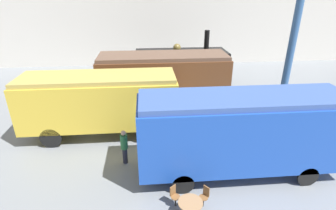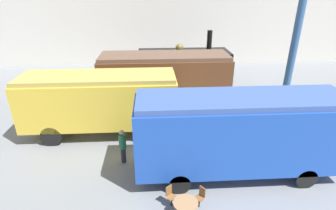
% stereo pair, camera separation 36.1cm
% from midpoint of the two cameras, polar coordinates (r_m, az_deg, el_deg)
% --- Properties ---
extents(ground_plane, '(80.00, 80.00, 0.00)m').
position_cam_midpoint_polar(ground_plane, '(14.90, -1.94, -7.26)').
color(ground_plane, gray).
extents(backdrop_wall, '(44.00, 0.15, 9.00)m').
position_cam_midpoint_polar(backdrop_wall, '(28.71, -4.00, 17.56)').
color(backdrop_wall, silver).
rests_on(backdrop_wall, ground_plane).
extents(steam_locomotive, '(7.55, 2.84, 4.64)m').
position_cam_midpoint_polar(steam_locomotive, '(22.43, 2.44, 8.71)').
color(steam_locomotive, black).
rests_on(steam_locomotive, ground_plane).
extents(passenger_coach_wooden, '(8.73, 2.88, 3.73)m').
position_cam_midpoint_polar(passenger_coach_wooden, '(18.10, -1.61, 6.53)').
color(passenger_coach_wooden, brown).
rests_on(passenger_coach_wooden, ground_plane).
extents(passenger_coach_vintage, '(8.40, 2.66, 3.53)m').
position_cam_midpoint_polar(passenger_coach_vintage, '(14.98, -15.24, 1.05)').
color(passenger_coach_vintage, gold).
rests_on(passenger_coach_vintage, ground_plane).
extents(streamlined_locomotive, '(10.88, 2.51, 3.78)m').
position_cam_midpoint_polar(streamlined_locomotive, '(11.97, 18.27, -5.13)').
color(streamlined_locomotive, blue).
rests_on(streamlined_locomotive, ground_plane).
extents(cafe_table_near, '(0.91, 0.91, 0.70)m').
position_cam_midpoint_polar(cafe_table_near, '(10.17, 3.80, -20.94)').
color(cafe_table_near, black).
rests_on(cafe_table_near, ground_plane).
extents(cafe_chair_1, '(0.41, 0.40, 0.87)m').
position_cam_midpoint_polar(cafe_chair_1, '(10.67, 7.00, -18.88)').
color(cafe_chair_1, black).
rests_on(cafe_chair_1, ground_plane).
extents(cafe_chair_2, '(0.40, 0.41, 0.87)m').
position_cam_midpoint_polar(cafe_chair_2, '(10.62, 0.34, -18.91)').
color(cafe_chair_2, black).
rests_on(cafe_chair_2, ground_plane).
extents(visitor_person, '(0.34, 0.34, 1.77)m').
position_cam_midpoint_polar(visitor_person, '(12.69, -10.32, -8.68)').
color(visitor_person, '#262633').
rests_on(visitor_person, ground_plane).
extents(support_pillar, '(0.44, 0.44, 8.00)m').
position_cam_midpoint_polar(support_pillar, '(17.77, 24.47, 9.79)').
color(support_pillar, '#386093').
rests_on(support_pillar, ground_plane).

